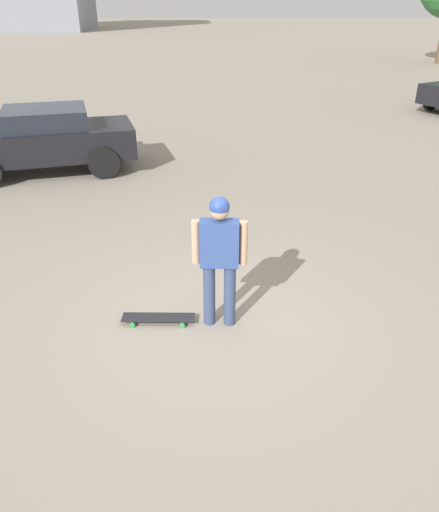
{
  "coord_description": "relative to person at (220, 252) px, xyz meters",
  "views": [
    {
      "loc": [
        -5.18,
        0.36,
        3.63
      ],
      "look_at": [
        0.0,
        0.0,
        0.95
      ],
      "focal_mm": 35.0,
      "sensor_mm": 36.0,
      "label": 1
    }
  ],
  "objects": [
    {
      "name": "skateboard",
      "position": [
        0.07,
        0.77,
        -0.93
      ],
      "size": [
        0.32,
        0.93,
        0.08
      ],
      "rotation": [
        0.0,
        0.0,
        1.49
      ],
      "color": "#232328",
      "rests_on": "ground_plane"
    },
    {
      "name": "person",
      "position": [
        0.0,
        0.0,
        0.0
      ],
      "size": [
        0.25,
        0.65,
        1.68
      ],
      "rotation": [
        0.0,
        0.0,
        -1.68
      ],
      "color": "#38476B",
      "rests_on": "ground_plane"
    },
    {
      "name": "ground_plane",
      "position": [
        0.0,
        0.0,
        -1.0
      ],
      "size": [
        220.0,
        220.0,
        0.0
      ],
      "primitive_type": "plane",
      "color": "gray"
    },
    {
      "name": "car_parked_near",
      "position": [
        6.45,
        3.58,
        -0.22
      ],
      "size": [
        2.56,
        4.3,
        1.46
      ],
      "rotation": [
        0.0,
        0.0,
        1.78
      ],
      "color": "black",
      "rests_on": "ground_plane"
    }
  ]
}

